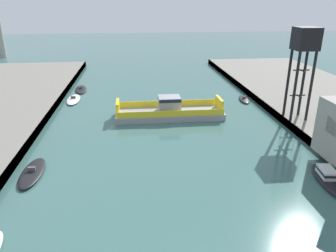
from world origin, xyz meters
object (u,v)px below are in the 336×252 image
at_px(moored_boat_near_right, 244,99).
at_px(moored_boat_mid_left, 81,89).
at_px(chain_ferry, 169,111).
at_px(moored_boat_far_right, 328,177).
at_px(moored_boat_mid_right, 32,173).
at_px(moored_boat_far_left, 73,99).
at_px(crane_tower, 305,47).

distance_m(moored_boat_near_right, moored_boat_mid_left, 37.59).
bearing_deg(moored_boat_near_right, chain_ferry, -153.07).
bearing_deg(moored_boat_near_right, moored_boat_far_right, -91.52).
height_order(chain_ferry, moored_boat_mid_right, chain_ferry).
xyz_separation_m(moored_boat_near_right, moored_boat_far_left, (-35.88, 3.75, 0.01)).
relative_size(moored_boat_near_right, moored_boat_far_left, 0.74).
height_order(chain_ferry, moored_boat_far_right, chain_ferry).
xyz_separation_m(moored_boat_far_right, crane_tower, (4.68, 18.15, 12.40)).
bearing_deg(moored_boat_mid_left, crane_tower, -34.21).
height_order(moored_boat_near_right, moored_boat_mid_left, moored_boat_near_right).
xyz_separation_m(moored_boat_mid_right, moored_boat_far_right, (34.89, -5.30, 0.27)).
bearing_deg(moored_boat_far_left, crane_tower, -24.79).
distance_m(moored_boat_near_right, moored_boat_far_right, 32.75).
bearing_deg(moored_boat_far_left, moored_boat_mid_right, -89.78).
distance_m(moored_boat_mid_right, crane_tower, 43.49).
height_order(moored_boat_near_right, moored_boat_far_right, moored_boat_far_right).
height_order(chain_ferry, moored_boat_mid_left, chain_ferry).
distance_m(chain_ferry, moored_boat_mid_right, 26.73).
distance_m(chain_ferry, moored_boat_far_left, 22.68).
height_order(moored_boat_near_right, moored_boat_mid_right, moored_boat_mid_right).
height_order(moored_boat_near_right, moored_boat_far_left, moored_boat_far_left).
bearing_deg(chain_ferry, moored_boat_mid_right, -135.05).
xyz_separation_m(moored_boat_near_right, moored_boat_mid_right, (-35.75, -27.43, 0.03)).
bearing_deg(crane_tower, moored_boat_near_right, 104.66).
distance_m(moored_boat_far_left, crane_tower, 45.52).
bearing_deg(moored_boat_near_right, moored_boat_mid_left, 161.09).
relative_size(moored_boat_mid_left, moored_boat_mid_right, 1.06).
height_order(moored_boat_near_right, crane_tower, crane_tower).
xyz_separation_m(chain_ferry, moored_boat_near_right, (16.85, 8.56, -0.91)).
bearing_deg(moored_boat_far_right, moored_boat_near_right, 88.48).
relative_size(moored_boat_near_right, moored_boat_far_right, 0.74).
bearing_deg(moored_boat_far_left, moored_boat_mid_left, 87.83).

